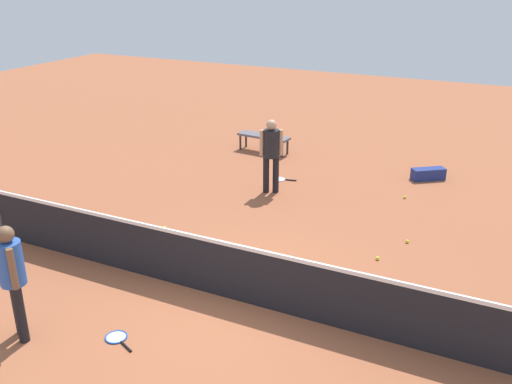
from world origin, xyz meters
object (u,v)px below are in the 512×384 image
object	(u,v)px
tennis_ball_baseline	(164,228)
equipment_bag	(430,174)
player_near_side	(271,150)
tennis_racket_near_player	(280,179)
tennis_ball_near_player	(405,197)
courtside_bench	(264,137)
player_far_side	(12,273)
tennis_ball_midcourt	(407,241)
tennis_ball_by_net	(377,258)
tennis_racket_far_player	(117,338)

from	to	relation	value
tennis_ball_baseline	equipment_bag	xyz separation A→B (m)	(-4.18, -5.15, 0.11)
tennis_ball_baseline	equipment_bag	bearing A→B (deg)	-129.03
player_near_side	tennis_racket_near_player	bearing A→B (deg)	-81.43
tennis_ball_near_player	courtside_bench	world-z (taller)	courtside_bench
player_far_side	tennis_ball_midcourt	world-z (taller)	player_far_side
courtside_bench	equipment_bag	distance (m)	4.56
tennis_ball_baseline	player_far_side	bearing A→B (deg)	93.41
player_far_side	tennis_ball_baseline	xyz separation A→B (m)	(0.22, -3.76, -0.98)
tennis_ball_by_net	courtside_bench	world-z (taller)	courtside_bench
tennis_racket_far_player	equipment_bag	size ratio (longest dim) A/B	0.75
tennis_ball_midcourt	tennis_ball_baseline	bearing A→B (deg)	18.62
tennis_ball_by_net	equipment_bag	xyz separation A→B (m)	(-0.08, -4.56, 0.11)
tennis_racket_near_player	tennis_ball_by_net	bearing A→B (deg)	137.03
courtside_bench	tennis_ball_by_net	bearing A→B (deg)	133.14
tennis_ball_by_net	tennis_ball_midcourt	xyz separation A→B (m)	(-0.33, -0.90, 0.00)
tennis_racket_far_player	tennis_ball_near_player	bearing A→B (deg)	-109.80
tennis_ball_midcourt	courtside_bench	distance (m)	6.18
player_near_side	tennis_racket_far_player	bearing A→B (deg)	93.53
player_near_side	player_far_side	distance (m)	6.52
tennis_racket_near_player	equipment_bag	bearing A→B (deg)	-153.48
equipment_bag	tennis_ball_by_net	bearing A→B (deg)	89.01
tennis_ball_near_player	player_far_side	bearing A→B (deg)	63.57
tennis_ball_by_net	courtside_bench	bearing A→B (deg)	-46.86
tennis_ball_near_player	tennis_ball_baseline	size ratio (longest dim) A/B	1.00
tennis_racket_near_player	tennis_ball_baseline	world-z (taller)	tennis_ball_baseline
tennis_racket_far_player	courtside_bench	world-z (taller)	courtside_bench
player_near_side	player_far_side	bearing A→B (deg)	82.58
courtside_bench	equipment_bag	world-z (taller)	courtside_bench
tennis_racket_far_player	tennis_ball_by_net	size ratio (longest dim) A/B	9.13
tennis_racket_near_player	courtside_bench	distance (m)	2.29
tennis_racket_near_player	tennis_ball_near_player	distance (m)	2.98
tennis_racket_near_player	tennis_racket_far_player	distance (m)	6.78
player_near_side	courtside_bench	size ratio (longest dim) A/B	1.11
player_near_side	tennis_racket_far_player	xyz separation A→B (m)	(-0.37, 5.93, -1.00)
player_far_side	tennis_ball_by_net	size ratio (longest dim) A/B	25.76
tennis_ball_baseline	tennis_ball_by_net	bearing A→B (deg)	-171.74
player_far_side	tennis_ball_by_net	bearing A→B (deg)	-131.68
tennis_ball_by_net	tennis_ball_baseline	xyz separation A→B (m)	(4.10, 0.60, 0.00)
player_near_side	tennis_ball_baseline	distance (m)	3.07
tennis_ball_midcourt	player_far_side	bearing A→B (deg)	51.31
tennis_racket_far_player	tennis_ball_midcourt	world-z (taller)	tennis_ball_midcourt
tennis_ball_by_net	tennis_ball_midcourt	world-z (taller)	same
tennis_ball_midcourt	courtside_bench	world-z (taller)	courtside_bench
tennis_ball_midcourt	tennis_ball_near_player	bearing A→B (deg)	-76.65
tennis_ball_baseline	tennis_racket_far_player	bearing A→B (deg)	113.93
tennis_ball_by_net	courtside_bench	xyz separation A→B (m)	(4.47, -4.77, 0.38)
tennis_racket_near_player	tennis_ball_midcourt	bearing A→B (deg)	149.61
player_near_side	equipment_bag	size ratio (longest dim) A/B	2.10
tennis_ball_by_net	player_far_side	bearing A→B (deg)	48.32
tennis_racket_near_player	tennis_ball_near_player	world-z (taller)	tennis_ball_near_player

